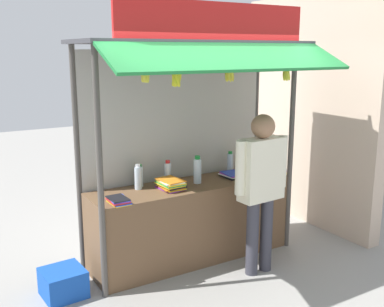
% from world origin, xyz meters
% --- Properties ---
extents(ground_plane, '(20.00, 20.00, 0.00)m').
position_xyz_m(ground_plane, '(0.00, 0.00, 0.00)').
color(ground_plane, gray).
extents(stall_counter, '(2.34, 0.61, 0.88)m').
position_xyz_m(stall_counter, '(0.00, 0.00, 0.44)').
color(stall_counter, brown).
rests_on(stall_counter, ground).
extents(stall_structure, '(2.54, 1.40, 2.79)m').
position_xyz_m(stall_structure, '(0.00, 0.07, 1.66)').
color(stall_structure, '#4C4742').
rests_on(stall_structure, ground).
extents(water_bottle_back_left, '(0.09, 0.09, 0.31)m').
position_xyz_m(water_bottle_back_left, '(0.07, 0.01, 1.03)').
color(water_bottle_back_left, silver).
rests_on(water_bottle_back_left, stall_counter).
extents(water_bottle_left, '(0.07, 0.07, 0.25)m').
position_xyz_m(water_bottle_left, '(-0.54, 0.21, 1.00)').
color(water_bottle_left, silver).
rests_on(water_bottle_left, stall_counter).
extents(water_bottle_back_right, '(0.07, 0.07, 0.25)m').
position_xyz_m(water_bottle_back_right, '(1.03, 0.18, 1.00)').
color(water_bottle_back_right, silver).
rests_on(water_bottle_back_right, stall_counter).
extents(water_bottle_right, '(0.07, 0.07, 0.26)m').
position_xyz_m(water_bottle_right, '(0.67, 0.22, 1.00)').
color(water_bottle_right, silver).
rests_on(water_bottle_right, stall_counter).
extents(water_bottle_mid_right, '(0.08, 0.08, 0.27)m').
position_xyz_m(water_bottle_mid_right, '(-0.22, 0.16, 1.01)').
color(water_bottle_mid_right, silver).
rests_on(water_bottle_mid_right, stall_counter).
extents(water_bottle_far_left, '(0.08, 0.08, 0.28)m').
position_xyz_m(water_bottle_far_left, '(-0.59, 0.14, 1.01)').
color(water_bottle_far_left, silver).
rests_on(water_bottle_far_left, stall_counter).
extents(magazine_stack_front_right, '(0.25, 0.33, 0.11)m').
position_xyz_m(magazine_stack_front_right, '(-0.29, -0.04, 0.94)').
color(magazine_stack_front_right, purple).
rests_on(magazine_stack_front_right, stall_counter).
extents(magazine_stack_rear_center, '(0.19, 0.27, 0.06)m').
position_xyz_m(magazine_stack_rear_center, '(-0.96, -0.20, 0.91)').
color(magazine_stack_rear_center, yellow).
rests_on(magazine_stack_rear_center, stall_counter).
extents(magazine_stack_front_left, '(0.26, 0.29, 0.05)m').
position_xyz_m(magazine_stack_front_left, '(0.57, 0.00, 0.91)').
color(magazine_stack_front_left, black).
rests_on(magazine_stack_front_left, stall_counter).
extents(magazine_stack_mid_left, '(0.28, 0.33, 0.07)m').
position_xyz_m(magazine_stack_mid_left, '(1.08, -0.08, 0.92)').
color(magazine_stack_mid_left, yellow).
rests_on(magazine_stack_mid_left, stall_counter).
extents(banana_bunch_leftmost, '(0.11, 0.11, 0.28)m').
position_xyz_m(banana_bunch_leftmost, '(0.20, -0.41, 2.11)').
color(banana_bunch_leftmost, '#332D23').
extents(banana_bunch_inner_right, '(0.10, 0.10, 0.30)m').
position_xyz_m(banana_bunch_inner_right, '(0.96, -0.41, 2.09)').
color(banana_bunch_inner_right, '#332D23').
extents(banana_bunch_inner_left, '(0.10, 0.10, 0.31)m').
position_xyz_m(banana_bunch_inner_left, '(-0.41, -0.40, 2.08)').
color(banana_bunch_inner_left, '#332D23').
extents(banana_bunch_rightmost, '(0.10, 0.10, 0.26)m').
position_xyz_m(banana_bunch_rightmost, '(-0.73, -0.40, 2.12)').
color(banana_bunch_rightmost, '#332D23').
extents(vendor_person, '(0.65, 0.25, 1.72)m').
position_xyz_m(vendor_person, '(0.44, -0.67, 1.03)').
color(vendor_person, '#383842').
rests_on(vendor_person, ground).
extents(plastic_crate, '(0.41, 0.41, 0.27)m').
position_xyz_m(plastic_crate, '(-1.51, -0.09, 0.14)').
color(plastic_crate, '#194CB2').
rests_on(plastic_crate, ground).
extents(neighbour_wall, '(0.20, 2.40, 3.05)m').
position_xyz_m(neighbour_wall, '(2.04, 0.30, 1.53)').
color(neighbour_wall, '#C7AF98').
rests_on(neighbour_wall, ground).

